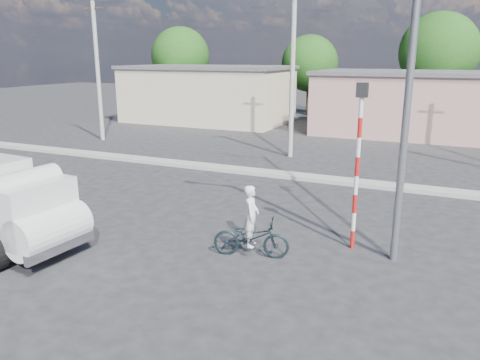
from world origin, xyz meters
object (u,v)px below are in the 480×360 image
at_px(cyclist, 251,227).
at_px(streetlight, 404,57).
at_px(bicycle, 251,238).
at_px(traffic_pole, 358,153).

height_order(cyclist, streetlight, streetlight).
distance_m(bicycle, cyclist, 0.28).
xyz_separation_m(traffic_pole, streetlight, (0.94, -0.30, 2.37)).
bearing_deg(traffic_pole, streetlight, -17.73).
height_order(bicycle, streetlight, streetlight).
bearing_deg(bicycle, streetlight, -81.62).
xyz_separation_m(bicycle, cyclist, (0.00, 0.00, 0.28)).
relative_size(bicycle, traffic_pole, 0.45).
xyz_separation_m(bicycle, streetlight, (3.21, 1.29, 4.45)).
height_order(traffic_pole, streetlight, streetlight).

